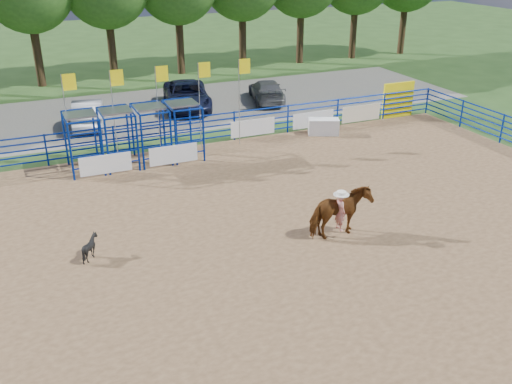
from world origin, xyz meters
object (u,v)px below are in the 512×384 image
(car_b, at_px, (88,113))
(car_d, at_px, (267,91))
(car_c, at_px, (187,95))
(calf, at_px, (90,247))
(announcer_table, at_px, (324,127))
(horse_and_rider, at_px, (340,212))

(car_b, xyz_separation_m, car_d, (10.98, 0.77, -0.07))
(car_b, bearing_deg, car_c, -158.33)
(car_d, bearing_deg, calf, 64.49)
(announcer_table, height_order, calf, announcer_table)
(calf, xyz_separation_m, car_c, (8.05, 15.68, 0.36))
(announcer_table, relative_size, car_b, 0.35)
(horse_and_rider, bearing_deg, car_b, 110.00)
(calf, bearing_deg, horse_and_rider, -112.58)
(horse_and_rider, distance_m, car_d, 17.82)
(car_d, bearing_deg, announcer_table, 104.97)
(announcer_table, relative_size, calf, 1.95)
(calf, bearing_deg, car_d, -50.11)
(horse_and_rider, bearing_deg, car_d, 73.59)
(car_b, relative_size, car_d, 0.97)
(announcer_table, xyz_separation_m, car_c, (-5.01, 7.67, 0.34))
(announcer_table, relative_size, horse_and_rider, 0.66)
(announcer_table, bearing_deg, car_d, 89.80)
(horse_and_rider, bearing_deg, car_c, 89.99)
(horse_and_rider, relative_size, calf, 2.94)
(horse_and_rider, height_order, car_c, horse_and_rider)
(car_b, height_order, car_d, car_b)
(car_c, xyz_separation_m, car_d, (5.03, -0.47, -0.11))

